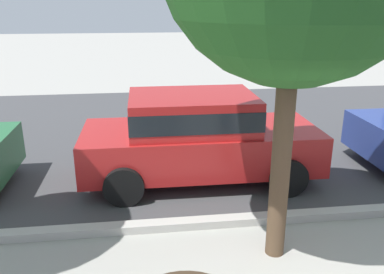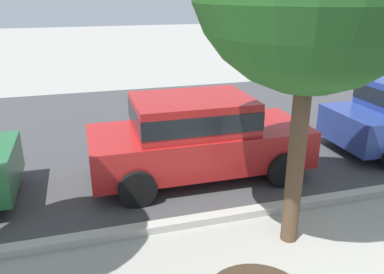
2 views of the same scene
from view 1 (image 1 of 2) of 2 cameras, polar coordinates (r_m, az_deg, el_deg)
The scene contains 3 objects.
street_surface at distance 10.26m, azimuth 3.69°, elevation 1.29°, with size 60.00×9.00×0.01m, color #424244.
curb_stone at distance 6.15m, azimuth 12.01°, elevation -11.09°, with size 60.00×0.20×0.12m, color #B2AFA8.
parked_car_red at distance 7.08m, azimuth 0.77°, elevation 0.34°, with size 4.11×1.95×1.56m.
Camera 1 is at (-1.92, -2.10, 3.07)m, focal length 37.70 mm.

